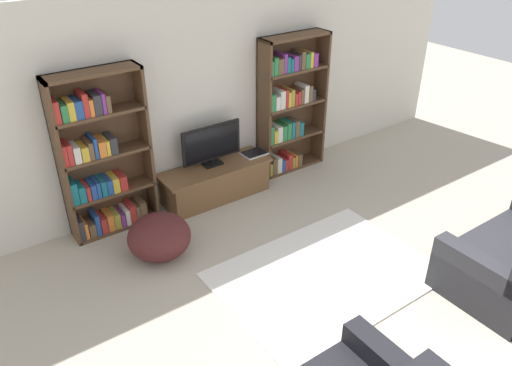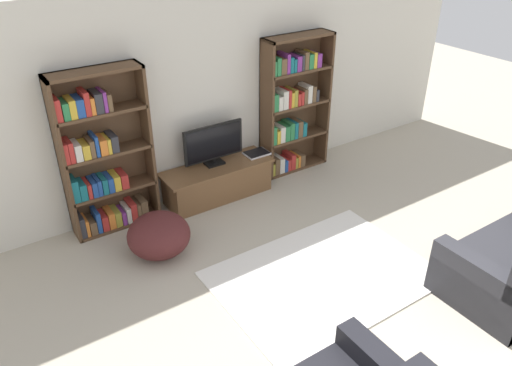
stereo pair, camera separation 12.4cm
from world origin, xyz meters
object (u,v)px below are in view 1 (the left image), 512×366
Objects in this scene: bookshelf_right at (288,106)px; television at (212,144)px; tv_stand at (216,182)px; laptop at (254,153)px; beanbag_ottoman at (159,237)px; bookshelf_left at (100,161)px.

bookshelf_right is 2.33× the size of television.
tv_stand is 0.65m from laptop.
television reaches higher than laptop.
television is 1.19× the size of beanbag_ottoman.
television is (0.00, 0.06, 0.51)m from tv_stand.
bookshelf_left is 1.08m from beanbag_ottoman.
television is (-1.27, -0.07, -0.21)m from bookshelf_right.
bookshelf_left is 6.01× the size of laptop.
tv_stand is (-1.27, -0.14, -0.72)m from bookshelf_right.
beanbag_ottoman is at bearing -146.27° from television.
laptop is at bearing -3.85° from bookshelf_left.
bookshelf_right reaches higher than tv_stand.
bookshelf_right is at bearing 19.01° from beanbag_ottoman.
bookshelf_left is at bearing 176.15° from laptop.
tv_stand is at bearing -5.65° from bookshelf_left.
television reaches higher than beanbag_ottoman.
laptop is at bearing -5.71° from television.
tv_stand is at bearing 31.44° from beanbag_ottoman.
bookshelf_left is 1.31× the size of tv_stand.
tv_stand is at bearing -90.00° from television.
bookshelf_right is (2.65, -0.00, 0.06)m from bookshelf_left.
tv_stand is (1.38, -0.14, -0.66)m from bookshelf_left.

